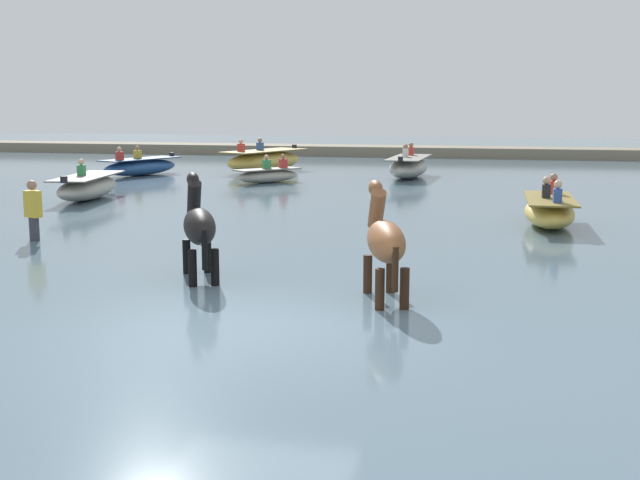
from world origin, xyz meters
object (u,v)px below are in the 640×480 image
(horse_lead_black, at_px, (199,229))
(boat_near_port, at_px, (140,167))
(boat_distant_east, at_px, (268,175))
(boat_mid_channel, at_px, (549,211))
(horse_trailing_chestnut, at_px, (385,244))
(person_wading_close, at_px, (34,218))
(boat_near_starboard, at_px, (264,161))
(boat_distant_west, at_px, (88,187))
(boat_far_offshore, at_px, (409,167))

(horse_lead_black, relative_size, boat_near_port, 0.57)
(horse_lead_black, distance_m, boat_distant_east, 15.40)
(boat_near_port, bearing_deg, boat_mid_channel, -34.28)
(horse_trailing_chestnut, xyz_separation_m, person_wading_close, (-7.62, 3.43, -0.34))
(horse_trailing_chestnut, xyz_separation_m, boat_mid_channel, (2.74, 7.69, -0.47))
(boat_near_starboard, distance_m, boat_distant_east, 4.44)
(boat_near_starboard, height_order, boat_distant_east, boat_near_starboard)
(horse_lead_black, height_order, boat_distant_east, horse_lead_black)
(boat_distant_east, relative_size, boat_mid_channel, 0.78)
(boat_near_starboard, distance_m, boat_distant_west, 10.22)
(horse_lead_black, xyz_separation_m, boat_near_starboard, (-4.45, 19.30, -0.38))
(boat_near_port, height_order, boat_near_starboard, boat_near_starboard)
(boat_near_starboard, xyz_separation_m, boat_mid_channel, (10.27, -12.39, -0.10))
(person_wading_close, bearing_deg, boat_far_offshore, 68.78)
(person_wading_close, bearing_deg, boat_mid_channel, 22.40)
(boat_distant_east, distance_m, boat_mid_channel, 12.10)
(horse_trailing_chestnut, relative_size, boat_near_starboard, 0.47)
(boat_distant_west, bearing_deg, boat_far_offshore, 46.10)
(boat_far_offshore, xyz_separation_m, person_wading_close, (-5.98, -15.42, 0.09))
(person_wading_close, bearing_deg, boat_distant_east, 83.48)
(boat_distant_west, relative_size, boat_mid_channel, 1.23)
(horse_lead_black, height_order, boat_mid_channel, horse_lead_black)
(horse_lead_black, relative_size, boat_mid_channel, 0.66)
(horse_lead_black, relative_size, person_wading_close, 1.25)
(horse_lead_black, height_order, boat_near_starboard, horse_lead_black)
(boat_far_offshore, xyz_separation_m, boat_near_starboard, (-5.90, 1.24, 0.05))
(horse_lead_black, bearing_deg, boat_near_starboard, 102.99)
(boat_near_port, xyz_separation_m, boat_near_starboard, (4.16, 2.55, 0.10))
(horse_lead_black, height_order, boat_distant_west, horse_lead_black)
(boat_near_starboard, relative_size, boat_distant_west, 1.14)
(horse_lead_black, height_order, person_wading_close, horse_lead_black)
(horse_lead_black, bearing_deg, boat_distant_west, 126.37)
(boat_near_port, bearing_deg, boat_far_offshore, 7.40)
(horse_lead_black, height_order, horse_trailing_chestnut, horse_trailing_chestnut)
(horse_trailing_chestnut, distance_m, boat_distant_west, 14.26)
(boat_distant_west, xyz_separation_m, boat_mid_channel, (12.73, -2.47, -0.01))
(boat_near_port, relative_size, boat_near_starboard, 0.83)
(boat_far_offshore, relative_size, boat_mid_channel, 1.28)
(boat_far_offshore, distance_m, boat_distant_west, 12.05)
(boat_far_offshore, bearing_deg, horse_lead_black, -94.58)
(boat_distant_east, height_order, boat_mid_channel, boat_mid_channel)
(horse_lead_black, bearing_deg, boat_far_offshore, 85.42)
(horse_trailing_chestnut, bearing_deg, boat_mid_channel, 70.42)
(horse_lead_black, bearing_deg, boat_near_port, 117.21)
(horse_trailing_chestnut, distance_m, person_wading_close, 8.36)
(boat_near_starboard, bearing_deg, boat_distant_west, -103.89)
(boat_far_offshore, distance_m, boat_distant_east, 5.45)
(boat_distant_east, xyz_separation_m, boat_mid_channel, (8.94, -8.16, 0.07))
(boat_far_offshore, bearing_deg, boat_distant_east, -146.82)
(boat_mid_channel, bearing_deg, boat_near_port, 145.72)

